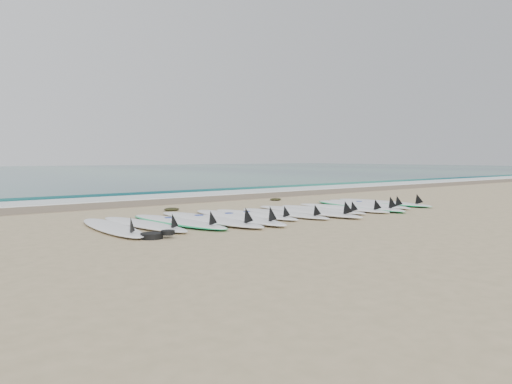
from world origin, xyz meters
TOP-DOWN VIEW (x-y plane):
  - ground at (0.00, 0.00)m, footprint 120.00×120.00m
  - wet_sand_band at (0.00, 4.10)m, footprint 120.00×1.80m
  - foam_band at (0.00, 5.50)m, footprint 120.00×1.40m
  - wave_crest at (0.00, 7.00)m, footprint 120.00×1.00m
  - surfboard_0 at (-3.46, 0.04)m, footprint 0.76×2.61m
  - surfboard_1 at (-2.89, 0.09)m, footprint 0.72×2.54m
  - surfboard_2 at (-2.28, 0.05)m, footprint 0.87×2.67m
  - surfboard_3 at (-1.72, -0.12)m, footprint 0.75×2.94m
  - surfboard_4 at (-1.14, -0.18)m, footprint 0.79×2.93m
  - surfboard_5 at (-0.57, 0.03)m, footprint 0.60×2.36m
  - surfboard_6 at (-0.02, -0.18)m, footprint 0.62×2.42m
  - surfboard_7 at (0.56, -0.27)m, footprint 0.67×2.86m
  - surfboard_8 at (1.14, -0.10)m, footprint 0.62×2.33m
  - surfboard_9 at (1.70, -0.19)m, footprint 0.63×2.48m
  - surfboard_10 at (2.32, -0.11)m, footprint 1.17×2.95m
  - surfboard_11 at (2.85, 0.05)m, footprint 0.81×2.65m
  - surfboard_12 at (3.44, 0.07)m, footprint 0.75×2.69m
  - seaweed_near at (-1.32, 2.02)m, footprint 0.35×0.27m
  - seaweed_far at (2.10, 2.55)m, footprint 0.33×0.26m
  - leash_coil at (-3.30, -1.08)m, footprint 0.46×0.36m

SIDE VIEW (x-z plane):
  - ground at x=0.00m, z-range 0.00..0.00m
  - wet_sand_band at x=0.00m, z-range 0.00..0.01m
  - foam_band at x=0.00m, z-range 0.00..0.04m
  - seaweed_far at x=2.10m, z-range 0.00..0.07m
  - seaweed_near at x=-1.32m, z-range 0.00..0.07m
  - leash_coil at x=-3.30m, z-range -0.01..0.10m
  - surfboard_2 at x=-2.28m, z-range -0.12..0.22m
  - wave_crest at x=0.00m, z-range 0.00..0.10m
  - surfboard_12 at x=3.44m, z-range -0.12..0.22m
  - surfboard_8 at x=1.14m, z-range -0.10..0.20m
  - surfboard_5 at x=-0.57m, z-range -0.10..0.20m
  - surfboard_6 at x=-0.02m, z-range -0.10..0.21m
  - surfboard_10 at x=2.32m, z-range -0.13..0.24m
  - surfboard_9 at x=1.70m, z-range -0.10..0.21m
  - surfboard_1 at x=-2.89m, z-range -0.10..0.22m
  - surfboard_0 at x=-3.46m, z-range -0.11..0.22m
  - surfboard_11 at x=2.85m, z-range -0.11..0.22m
  - surfboard_7 at x=0.56m, z-range -0.12..0.24m
  - surfboard_4 at x=-1.14m, z-range -0.12..0.25m
  - surfboard_3 at x=-1.72m, z-range -0.12..0.25m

